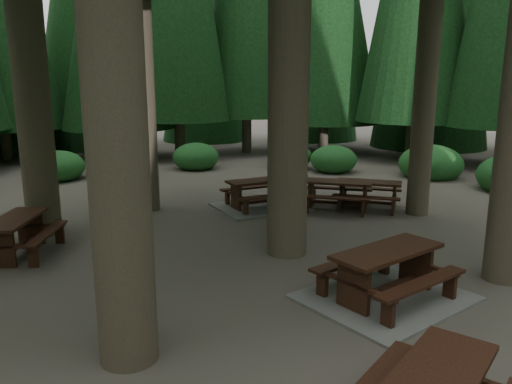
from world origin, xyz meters
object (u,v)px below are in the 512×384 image
object	(u,v)px
picnic_table_f	(338,190)
picnic_table_a	(386,281)
picnic_table_b	(16,230)
picnic_table_c	(260,198)
picnic_table_d	(368,190)

from	to	relation	value
picnic_table_f	picnic_table_a	bearing A→B (deg)	-76.49
picnic_table_b	picnic_table_c	size ratio (longest dim) A/B	0.84
picnic_table_b	picnic_table_f	world-z (taller)	picnic_table_f
picnic_table_a	picnic_table_d	world-z (taller)	picnic_table_a
picnic_table_b	picnic_table_a	bearing A→B (deg)	-108.94
picnic_table_d	picnic_table_a	bearing A→B (deg)	-82.03
picnic_table_a	picnic_table_b	size ratio (longest dim) A/B	1.40
picnic_table_a	picnic_table_f	bearing A→B (deg)	50.97
picnic_table_b	picnic_table_c	distance (m)	6.60
picnic_table_a	picnic_table_c	size ratio (longest dim) A/B	1.18
picnic_table_b	picnic_table_f	size ratio (longest dim) A/B	0.92
picnic_table_c	picnic_table_d	world-z (taller)	picnic_table_c
picnic_table_d	picnic_table_f	bearing A→B (deg)	-155.16
picnic_table_a	picnic_table_f	world-z (taller)	picnic_table_a
picnic_table_b	picnic_table_d	distance (m)	9.23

